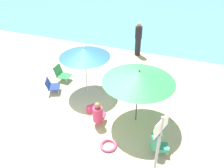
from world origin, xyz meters
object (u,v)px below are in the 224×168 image
object	(u,v)px
beach_chair_a	(131,87)
beach_bag	(91,109)
beach_chair_c	(52,85)
umbrella_green	(139,76)
beach_chair_b	(61,73)
person_b	(98,114)
swim_ring	(108,145)
person_c	(158,142)
warning_sign	(158,147)
umbrella_blue	(85,52)
person_a	(138,39)

from	to	relation	value
beach_chair_a	beach_bag	xyz separation A→B (m)	(-0.98, -1.42, -0.22)
beach_chair_c	umbrella_green	bearing A→B (deg)	-31.43
umbrella_green	beach_chair_b	distance (m)	3.97
person_b	swim_ring	world-z (taller)	person_b
person_c	swim_ring	distance (m)	1.41
umbrella_green	person_c	distance (m)	1.88
warning_sign	beach_bag	xyz separation A→B (m)	(-2.54, 2.16, -1.41)
beach_chair_b	beach_chair_c	size ratio (longest dim) A/B	0.99
umbrella_blue	person_c	bearing A→B (deg)	-33.44
beach_chair_c	person_c	xyz separation A→B (m)	(4.31, -1.51, 0.15)
beach_bag	person_c	bearing A→B (deg)	-21.95
beach_chair_c	person_a	world-z (taller)	person_a
beach_chair_b	beach_chair_c	xyz separation A→B (m)	(0.10, -0.88, -0.01)
person_a	swim_ring	world-z (taller)	person_a
warning_sign	beach_chair_a	bearing A→B (deg)	131.48
beach_chair_b	swim_ring	bearing A→B (deg)	-39.44
beach_chair_c	warning_sign	bearing A→B (deg)	-56.15
umbrella_blue	beach_chair_a	world-z (taller)	umbrella_blue
umbrella_green	umbrella_blue	xyz separation A→B (m)	(-2.20, 0.93, -0.02)
beach_chair_a	beach_chair_c	world-z (taller)	beach_chair_a
beach_chair_c	warning_sign	distance (m)	5.33
beach_chair_a	umbrella_green	bearing A→B (deg)	15.31
beach_chair_a	warning_sign	xyz separation A→B (m)	(1.56, -3.58, 1.20)
person_b	umbrella_blue	bearing A→B (deg)	31.26
beach_chair_b	person_a	distance (m)	4.12
umbrella_blue	swim_ring	size ratio (longest dim) A/B	3.82
swim_ring	person_a	bearing A→B (deg)	97.57
beach_bag	swim_ring	bearing A→B (deg)	-48.11
umbrella_blue	person_a	bearing A→B (deg)	75.45
umbrella_green	beach_chair_b	world-z (taller)	umbrella_green
umbrella_blue	beach_chair_b	distance (m)	1.90
umbrella_green	beach_chair_a	distance (m)	1.92
umbrella_blue	person_a	xyz separation A→B (m)	(0.97, 3.74, -0.83)
swim_ring	beach_bag	xyz separation A→B (m)	(-1.10, 1.22, 0.09)
umbrella_green	warning_sign	world-z (taller)	warning_sign
umbrella_green	person_b	bearing A→B (deg)	-149.42
umbrella_green	beach_bag	world-z (taller)	umbrella_green
swim_ring	beach_chair_b	bearing A→B (deg)	139.43
beach_chair_b	person_c	distance (m)	5.02
beach_chair_c	swim_ring	world-z (taller)	beach_chair_c
beach_chair_b	person_c	xyz separation A→B (m)	(4.41, -2.40, 0.14)
swim_ring	beach_chair_a	bearing A→B (deg)	92.55
beach_bag	person_a	bearing A→B (deg)	86.47
swim_ring	beach_chair_c	bearing A→B (deg)	149.51
umbrella_green	beach_chair_a	xyz separation A→B (m)	(-0.54, 1.28, -1.32)
umbrella_blue	swim_ring	bearing A→B (deg)	-52.31
umbrella_blue	beach_bag	xyz separation A→B (m)	(0.67, -1.07, -1.52)
umbrella_blue	beach_chair_c	bearing A→B (deg)	-156.27
umbrella_blue	beach_chair_a	distance (m)	2.13
umbrella_blue	beach_chair_c	distance (m)	1.89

